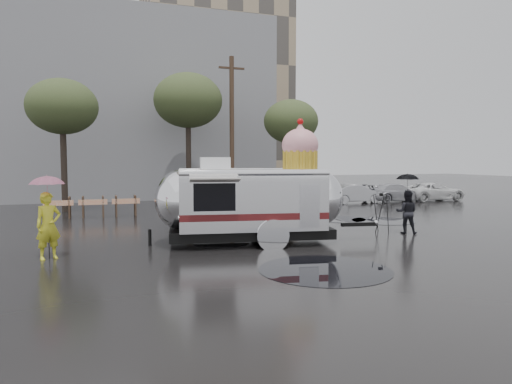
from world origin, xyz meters
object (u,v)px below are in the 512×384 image
object	(u,v)px
airstream_trailer	(253,198)
tripod	(381,209)
person_left	(48,226)
person_right	(407,212)

from	to	relation	value
airstream_trailer	tripod	world-z (taller)	airstream_trailer
airstream_trailer	person_left	size ratio (longest dim) A/B	4.14
person_left	person_right	distance (m)	12.14
airstream_trailer	person_right	bearing A→B (deg)	8.67
person_left	tripod	distance (m)	11.48
person_left	tripod	xyz separation A→B (m)	(11.43, 1.09, -0.05)
person_left	tripod	world-z (taller)	person_left
airstream_trailer	tripod	distance (m)	5.34
person_left	person_right	xyz separation A→B (m)	(12.13, 0.48, -0.13)
airstream_trailer	person_left	xyz separation A→B (m)	(-6.14, -0.58, -0.54)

